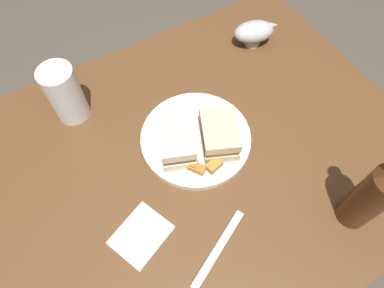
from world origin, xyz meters
TOP-DOWN VIEW (x-y plane):
  - ground_plane at (0.00, 0.00)m, footprint 6.00×6.00m
  - dining_table at (0.00, 0.00)m, footprint 1.07×0.80m
  - plate at (-0.04, -0.04)m, footprint 0.26×0.26m
  - sandwich_half_left at (0.01, -0.04)m, footprint 0.11×0.14m
  - sandwich_half_right at (-0.08, -0.00)m, footprint 0.11×0.13m
  - potato_wedge_front at (0.01, 0.01)m, footprint 0.04×0.05m
  - potato_wedge_middle at (0.00, 0.03)m, footprint 0.04×0.05m
  - potato_wedge_back at (-0.04, 0.05)m, footprint 0.04×0.03m
  - pint_glass at (0.18, -0.26)m, footprint 0.08×0.08m
  - gravy_boat at (-0.35, -0.23)m, footprint 0.13×0.10m
  - cider_bottle at (-0.23, 0.28)m, footprint 0.06×0.06m
  - napkin at (0.17, 0.10)m, footprint 0.14×0.13m
  - fork at (0.05, 0.20)m, footprint 0.17×0.09m

SIDE VIEW (x-z plane):
  - ground_plane at x=0.00m, z-range 0.00..0.00m
  - dining_table at x=0.00m, z-range 0.00..0.77m
  - fork at x=0.05m, z-range 0.77..0.78m
  - napkin at x=0.17m, z-range 0.77..0.78m
  - plate at x=-0.04m, z-range 0.77..0.79m
  - potato_wedge_middle at x=0.00m, z-range 0.79..0.81m
  - potato_wedge_back at x=-0.04m, z-range 0.79..0.81m
  - potato_wedge_front at x=0.01m, z-range 0.79..0.81m
  - gravy_boat at x=-0.35m, z-range 0.78..0.85m
  - sandwich_half_right at x=-0.08m, z-range 0.79..0.85m
  - sandwich_half_left at x=0.01m, z-range 0.79..0.86m
  - pint_glass at x=0.18m, z-range 0.76..0.91m
  - cider_bottle at x=-0.23m, z-range 0.74..1.02m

